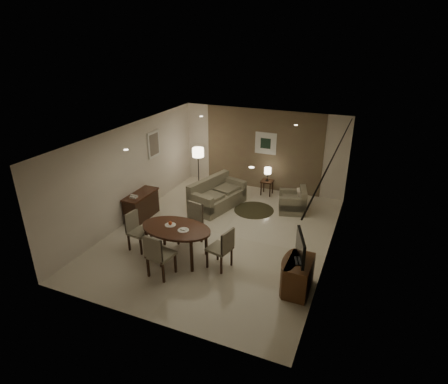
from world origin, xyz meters
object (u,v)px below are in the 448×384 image
at_px(side_table, 267,188).
at_px(floor_lamp, 199,170).
at_px(dining_table, 177,243).
at_px(armchair, 292,200).
at_px(chair_left, 139,232).
at_px(tv_cabinet, 299,276).
at_px(chair_near, 161,254).
at_px(chair_far, 189,225).
at_px(console_desk, 141,206).
at_px(sofa, 218,194).
at_px(chair_right, 219,248).

relative_size(side_table, floor_lamp, 0.32).
relative_size(dining_table, side_table, 3.54).
bearing_deg(armchair, side_table, -145.98).
bearing_deg(armchair, chair_left, -55.55).
height_order(tv_cabinet, chair_near, chair_near).
bearing_deg(tv_cabinet, chair_far, 165.19).
relative_size(armchair, side_table, 1.70).
bearing_deg(side_table, floor_lamp, -165.63).
bearing_deg(chair_far, console_desk, 171.00).
bearing_deg(side_table, chair_far, -103.42).
height_order(side_table, floor_lamp, floor_lamp).
bearing_deg(side_table, tv_cabinet, -65.48).
height_order(tv_cabinet, dining_table, dining_table).
xyz_separation_m(sofa, side_table, (1.12, 1.48, -0.19)).
xyz_separation_m(chair_near, chair_far, (-0.05, 1.42, -0.00)).
distance_m(tv_cabinet, armchair, 3.76).
bearing_deg(dining_table, tv_cabinet, -1.89).
xyz_separation_m(dining_table, side_table, (0.87, 4.42, -0.16)).
bearing_deg(floor_lamp, chair_far, -67.31).
bearing_deg(chair_far, side_table, 87.94).
relative_size(tv_cabinet, chair_right, 0.91).
distance_m(chair_near, chair_far, 1.42).
relative_size(chair_left, floor_lamp, 0.65).
bearing_deg(console_desk, tv_cabinet, -17.05).
xyz_separation_m(tv_cabinet, armchair, (-1.00, 3.62, 0.01)).
bearing_deg(chair_left, dining_table, -81.54).
xyz_separation_m(chair_left, side_table, (1.89, 4.45, -0.24)).
distance_m(chair_left, chair_right, 2.11).
relative_size(chair_far, floor_lamp, 0.71).
relative_size(chair_right, armchair, 1.22).
bearing_deg(dining_table, side_table, 78.87).
distance_m(dining_table, chair_far, 0.70).
height_order(console_desk, floor_lamp, floor_lamp).
height_order(chair_near, chair_far, chair_near).
height_order(console_desk, chair_right, chair_right).
xyz_separation_m(chair_far, armchair, (1.95, 2.84, -0.16)).
distance_m(tv_cabinet, dining_table, 2.93).
relative_size(chair_near, chair_left, 1.10).
distance_m(chair_left, floor_lamp, 3.90).
xyz_separation_m(tv_cabinet, dining_table, (-2.93, 0.10, 0.05)).
relative_size(sofa, armchair, 2.22).
bearing_deg(sofa, chair_far, -159.42).
height_order(chair_left, armchair, chair_left).
bearing_deg(chair_far, sofa, 107.14).
height_order(chair_far, sofa, chair_far).
bearing_deg(floor_lamp, armchair, -5.68).
bearing_deg(tv_cabinet, side_table, 114.52).
distance_m(chair_far, side_table, 3.85).
distance_m(chair_near, sofa, 3.69).
bearing_deg(tv_cabinet, sofa, 136.35).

